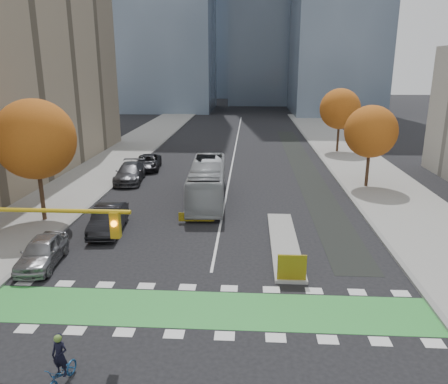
# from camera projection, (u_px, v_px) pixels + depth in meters

# --- Properties ---
(ground) EXTENTS (300.00, 300.00, 0.00)m
(ground) POSITION_uv_depth(u_px,v_px,m) (200.00, 329.00, 17.55)
(ground) COLOR black
(ground) RESTS_ON ground
(sidewalk_west) EXTENTS (7.00, 120.00, 0.15)m
(sidewalk_west) POSITION_uv_depth(u_px,v_px,m) (70.00, 188.00, 37.47)
(sidewalk_west) COLOR gray
(sidewalk_west) RESTS_ON ground
(sidewalk_east) EXTENTS (7.00, 120.00, 0.15)m
(sidewalk_east) POSITION_uv_depth(u_px,v_px,m) (390.00, 193.00, 35.92)
(sidewalk_east) COLOR gray
(sidewalk_east) RESTS_ON ground
(curb_west) EXTENTS (0.30, 120.00, 0.16)m
(curb_west) POSITION_uv_depth(u_px,v_px,m) (110.00, 189.00, 37.27)
(curb_west) COLOR gray
(curb_west) RESTS_ON ground
(curb_east) EXTENTS (0.30, 120.00, 0.16)m
(curb_east) POSITION_uv_depth(u_px,v_px,m) (347.00, 193.00, 36.12)
(curb_east) COLOR gray
(curb_east) RESTS_ON ground
(bike_crossing) EXTENTS (20.00, 3.00, 0.01)m
(bike_crossing) POSITION_uv_depth(u_px,v_px,m) (204.00, 309.00, 18.98)
(bike_crossing) COLOR green
(bike_crossing) RESTS_ON ground
(centre_line) EXTENTS (0.15, 70.00, 0.01)m
(centre_line) POSITION_uv_depth(u_px,v_px,m) (235.00, 148.00, 55.89)
(centre_line) COLOR silver
(centre_line) RESTS_ON ground
(bike_lane_paint) EXTENTS (2.50, 50.00, 0.01)m
(bike_lane_paint) POSITION_uv_depth(u_px,v_px,m) (303.00, 166.00, 45.87)
(bike_lane_paint) COLOR black
(bike_lane_paint) RESTS_ON ground
(median_island) EXTENTS (1.60, 10.00, 0.16)m
(median_island) POSITION_uv_depth(u_px,v_px,m) (284.00, 243.00, 25.92)
(median_island) COLOR gray
(median_island) RESTS_ON ground
(hazard_board) EXTENTS (1.40, 0.12, 1.30)m
(hazard_board) POSITION_uv_depth(u_px,v_px,m) (292.00, 267.00, 21.12)
(hazard_board) COLOR yellow
(hazard_board) RESTS_ON median_island
(tree_west) EXTENTS (5.20, 5.20, 8.22)m
(tree_west) POSITION_uv_depth(u_px,v_px,m) (35.00, 139.00, 28.17)
(tree_west) COLOR #332114
(tree_west) RESTS_ON ground
(tree_east_near) EXTENTS (4.40, 4.40, 7.08)m
(tree_east_near) POSITION_uv_depth(u_px,v_px,m) (371.00, 132.00, 36.59)
(tree_east_near) COLOR #332114
(tree_east_near) RESTS_ON ground
(tree_east_far) EXTENTS (4.80, 4.80, 7.65)m
(tree_east_far) POSITION_uv_depth(u_px,v_px,m) (340.00, 109.00, 51.79)
(tree_east_far) COLOR #332114
(tree_east_far) RESTS_ON ground
(cyclist) EXTENTS (0.85, 1.75, 1.93)m
(cyclist) POSITION_uv_depth(u_px,v_px,m) (62.00, 369.00, 14.28)
(cyclist) COLOR navy
(cyclist) RESTS_ON ground
(bus) EXTENTS (3.06, 11.01, 3.04)m
(bus) POSITION_uv_depth(u_px,v_px,m) (207.00, 182.00, 33.91)
(bus) COLOR #A9ADB1
(bus) RESTS_ON ground
(parked_car_a) EXTENTS (2.22, 4.61, 1.52)m
(parked_car_a) POSITION_uv_depth(u_px,v_px,m) (42.00, 252.00, 23.02)
(parked_car_a) COLOR gray
(parked_car_a) RESTS_ON ground
(parked_car_b) EXTENTS (2.18, 5.10, 1.64)m
(parked_car_b) POSITION_uv_depth(u_px,v_px,m) (108.00, 219.00, 27.68)
(parked_car_b) COLOR black
(parked_car_b) RESTS_ON ground
(parked_car_c) EXTENTS (2.84, 5.88, 1.65)m
(parked_car_c) POSITION_uv_depth(u_px,v_px,m) (130.00, 173.00, 39.66)
(parked_car_c) COLOR #46464B
(parked_car_c) RESTS_ON ground
(parked_car_d) EXTENTS (2.95, 5.43, 1.44)m
(parked_car_d) POSITION_uv_depth(u_px,v_px,m) (148.00, 162.00, 44.45)
(parked_car_d) COLOR black
(parked_car_d) RESTS_ON ground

